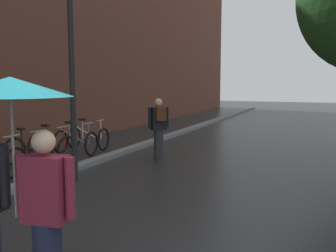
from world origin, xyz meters
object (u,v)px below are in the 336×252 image
Objects in this scene: street_lamp_post at (72,63)px; pedestrian_walking_midground at (159,128)px; parked_bicycle_3 at (76,142)px; parked_bicycle_4 at (89,138)px; parked_bicycle_2 at (52,147)px; parked_bicycle_1 at (28,152)px; couple_under_umbrella at (12,156)px.

street_lamp_post is 3.13m from pedestrian_walking_midground.
parked_bicycle_3 is 0.84m from parked_bicycle_4.
parked_bicycle_2 is 0.68× the size of pedestrian_walking_midground.
parked_bicycle_1 is 3.32m from pedestrian_walking_midground.
couple_under_umbrella is at bearing -59.82° from street_lamp_post.
parked_bicycle_2 and parked_bicycle_3 have the same top height.
couple_under_umbrella is at bearing -77.45° from pedestrian_walking_midground.
parked_bicycle_2 is 2.88m from pedestrian_walking_midground.
couple_under_umbrella is 4.41m from street_lamp_post.
street_lamp_post is at bearing -59.15° from parked_bicycle_4.
couple_under_umbrella is at bearing -52.17° from parked_bicycle_2.
street_lamp_post reaches higher than parked_bicycle_1.
parked_bicycle_4 is (-0.06, 1.73, 0.00)m from parked_bicycle_2.
parked_bicycle_4 is at bearing 120.85° from street_lamp_post.
parked_bicycle_3 is at bearing -174.15° from pedestrian_walking_midground.
street_lamp_post is at bearing -17.25° from parked_bicycle_1.
pedestrian_walking_midground reaches higher than parked_bicycle_3.
parked_bicycle_2 and parked_bicycle_4 have the same top height.
parked_bicycle_3 is 0.54× the size of couple_under_umbrella.
street_lamp_post is (1.75, -2.34, 2.08)m from parked_bicycle_3.
street_lamp_post reaches higher than parked_bicycle_4.
parked_bicycle_2 is 6.59m from couple_under_umbrella.
parked_bicycle_3 is 7.26m from couple_under_umbrella.
couple_under_umbrella is (3.99, -5.14, 1.01)m from parked_bicycle_2.
parked_bicycle_2 is at bearing 127.83° from couple_under_umbrella.
street_lamp_post reaches higher than parked_bicycle_3.
couple_under_umbrella is at bearing -59.51° from parked_bicycle_4.
parked_bicycle_2 is 1.73m from parked_bicycle_4.
parked_bicycle_1 is at bearing -89.82° from parked_bicycle_2.
street_lamp_post is at bearing -38.03° from parked_bicycle_2.
parked_bicycle_1 and parked_bicycle_2 have the same top height.
pedestrian_walking_midground is at bearing -12.26° from parked_bicycle_4.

